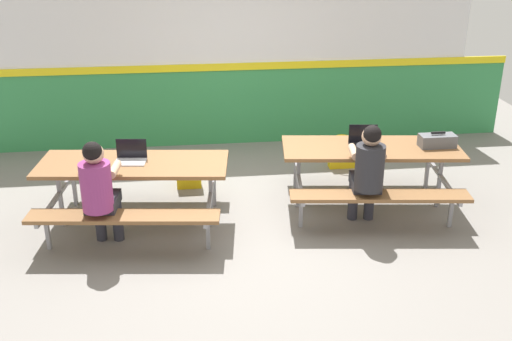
% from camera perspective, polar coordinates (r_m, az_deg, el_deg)
% --- Properties ---
extents(ground_plane, '(10.00, 10.00, 0.02)m').
position_cam_1_polar(ground_plane, '(6.95, 0.05, -4.43)').
color(ground_plane, gray).
extents(accent_backdrop, '(8.00, 0.14, 2.60)m').
position_cam_1_polar(accent_backdrop, '(8.87, -1.90, 10.26)').
color(accent_backdrop, '#338C4C').
rests_on(accent_backdrop, ground).
extents(picnic_table_left, '(2.05, 1.76, 0.74)m').
position_cam_1_polar(picnic_table_left, '(6.66, -11.19, -0.59)').
color(picnic_table_left, brown).
rests_on(picnic_table_left, ground).
extents(picnic_table_right, '(2.05, 1.76, 0.74)m').
position_cam_1_polar(picnic_table_right, '(7.09, 10.50, 0.94)').
color(picnic_table_right, brown).
rests_on(picnic_table_right, ground).
extents(student_nearer, '(0.39, 0.54, 1.21)m').
position_cam_1_polar(student_nearer, '(6.16, -14.30, -1.52)').
color(student_nearer, '#2D2D38').
rests_on(student_nearer, ground).
extents(student_further, '(0.39, 0.54, 1.21)m').
position_cam_1_polar(student_further, '(6.51, 10.28, 0.18)').
color(student_further, '#2D2D38').
rests_on(student_further, ground).
extents(laptop_silver, '(0.34, 0.26, 0.22)m').
position_cam_1_polar(laptop_silver, '(6.62, -11.46, 1.21)').
color(laptop_silver, silver).
rests_on(laptop_silver, picnic_table_left).
extents(laptop_dark, '(0.34, 0.26, 0.22)m').
position_cam_1_polar(laptop_dark, '(7.04, 9.88, 2.64)').
color(laptop_dark, black).
rests_on(laptop_dark, picnic_table_right).
extents(toolbox_grey, '(0.40, 0.18, 0.18)m').
position_cam_1_polar(toolbox_grey, '(7.18, 16.37, 2.66)').
color(toolbox_grey, '#595B60').
rests_on(toolbox_grey, picnic_table_right).
extents(backpack_dark, '(0.30, 0.22, 0.44)m').
position_cam_1_polar(backpack_dark, '(7.68, -6.24, 0.03)').
color(backpack_dark, yellow).
rests_on(backpack_dark, ground).
extents(tote_bag_bright, '(0.34, 0.21, 0.43)m').
position_cam_1_polar(tote_bag_bright, '(8.30, 7.92, 1.55)').
color(tote_bag_bright, yellow).
rests_on(tote_bag_bright, ground).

